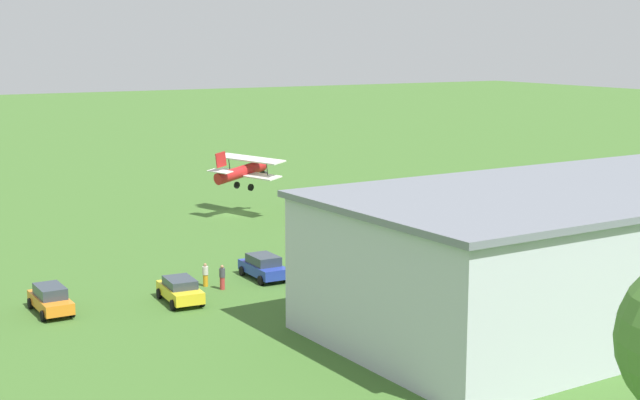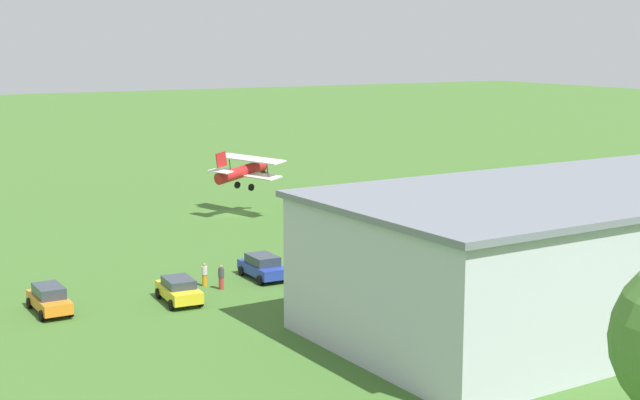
{
  "view_description": "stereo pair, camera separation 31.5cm",
  "coord_description": "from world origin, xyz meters",
  "px_view_note": "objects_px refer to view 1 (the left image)",
  "views": [
    {
      "loc": [
        34.58,
        77.27,
        15.97
      ],
      "look_at": [
        -2.06,
        12.59,
        3.0
      ],
      "focal_mm": 52.16,
      "sensor_mm": 36.0,
      "label": 1
    },
    {
      "loc": [
        34.3,
        77.42,
        15.97
      ],
      "look_at": [
        -2.06,
        12.59,
        3.0
      ],
      "focal_mm": 52.16,
      "sensor_mm": 36.0,
      "label": 2
    }
  ],
  "objects_px": {
    "hangar": "(591,250)",
    "person_crossing_taxiway": "(222,277)",
    "car_orange": "(50,299)",
    "person_walking_on_apron": "(205,275)",
    "car_yellow": "(180,290)",
    "biplane": "(243,170)",
    "car_black": "(587,232)",
    "person_by_parked_cars": "(597,224)",
    "car_blue": "(264,266)"
  },
  "relations": [
    {
      "from": "hangar",
      "to": "car_yellow",
      "type": "relative_size",
      "value": 7.8
    },
    {
      "from": "car_black",
      "to": "car_orange",
      "type": "height_order",
      "value": "car_orange"
    },
    {
      "from": "car_blue",
      "to": "hangar",
      "type": "bearing_deg",
      "value": 126.95
    },
    {
      "from": "biplane",
      "to": "car_blue",
      "type": "distance_m",
      "value": 23.35
    },
    {
      "from": "person_crossing_taxiway",
      "to": "car_yellow",
      "type": "bearing_deg",
      "value": 23.35
    },
    {
      "from": "hangar",
      "to": "person_walking_on_apron",
      "type": "height_order",
      "value": "hangar"
    },
    {
      "from": "car_yellow",
      "to": "person_by_parked_cars",
      "type": "xyz_separation_m",
      "value": [
        -37.35,
        -2.05,
        0.05
      ]
    },
    {
      "from": "car_black",
      "to": "car_yellow",
      "type": "distance_m",
      "value": 34.16
    },
    {
      "from": "biplane",
      "to": "car_yellow",
      "type": "distance_m",
      "value": 28.87
    },
    {
      "from": "car_black",
      "to": "car_orange",
      "type": "xyz_separation_m",
      "value": [
        41.59,
        -1.71,
        0.01
      ]
    },
    {
      "from": "car_yellow",
      "to": "person_crossing_taxiway",
      "type": "distance_m",
      "value": 3.76
    },
    {
      "from": "hangar",
      "to": "car_blue",
      "type": "relative_size",
      "value": 7.82
    },
    {
      "from": "biplane",
      "to": "car_yellow",
      "type": "bearing_deg",
      "value": 57.37
    },
    {
      "from": "biplane",
      "to": "car_orange",
      "type": "relative_size",
      "value": 1.87
    },
    {
      "from": "person_crossing_taxiway",
      "to": "person_walking_on_apron",
      "type": "bearing_deg",
      "value": -62.58
    },
    {
      "from": "car_black",
      "to": "person_crossing_taxiway",
      "type": "distance_m",
      "value": 30.75
    },
    {
      "from": "biplane",
      "to": "person_crossing_taxiway",
      "type": "height_order",
      "value": "biplane"
    },
    {
      "from": "person_walking_on_apron",
      "to": "person_by_parked_cars",
      "type": "distance_m",
      "value": 34.55
    },
    {
      "from": "hangar",
      "to": "car_black",
      "type": "distance_m",
      "value": 20.55
    },
    {
      "from": "person_crossing_taxiway",
      "to": "person_walking_on_apron",
      "type": "relative_size",
      "value": 1.05
    },
    {
      "from": "person_crossing_taxiway",
      "to": "person_by_parked_cars",
      "type": "distance_m",
      "value": 33.9
    },
    {
      "from": "person_by_parked_cars",
      "to": "car_blue",
      "type": "bearing_deg",
      "value": -1.15
    },
    {
      "from": "person_crossing_taxiway",
      "to": "person_walking_on_apron",
      "type": "distance_m",
      "value": 1.41
    },
    {
      "from": "hangar",
      "to": "person_crossing_taxiway",
      "type": "bearing_deg",
      "value": -44.11
    },
    {
      "from": "biplane",
      "to": "person_crossing_taxiway",
      "type": "relative_size",
      "value": 5.12
    },
    {
      "from": "car_orange",
      "to": "car_yellow",
      "type": "bearing_deg",
      "value": 166.93
    },
    {
      "from": "hangar",
      "to": "car_yellow",
      "type": "height_order",
      "value": "hangar"
    },
    {
      "from": "car_orange",
      "to": "person_crossing_taxiway",
      "type": "distance_m",
      "value": 10.88
    },
    {
      "from": "person_crossing_taxiway",
      "to": "car_blue",
      "type": "bearing_deg",
      "value": -161.66
    },
    {
      "from": "biplane",
      "to": "car_black",
      "type": "xyz_separation_m",
      "value": [
        -18.69,
        24.14,
        -3.28
      ]
    },
    {
      "from": "car_orange",
      "to": "person_by_parked_cars",
      "type": "relative_size",
      "value": 2.58
    },
    {
      "from": "car_black",
      "to": "person_crossing_taxiway",
      "type": "relative_size",
      "value": 2.74
    },
    {
      "from": "hangar",
      "to": "person_crossing_taxiway",
      "type": "xyz_separation_m",
      "value": [
        16.28,
        -15.78,
        -3.09
      ]
    },
    {
      "from": "person_walking_on_apron",
      "to": "car_yellow",
      "type": "bearing_deg",
      "value": 44.35
    },
    {
      "from": "car_black",
      "to": "person_by_parked_cars",
      "type": "height_order",
      "value": "person_by_parked_cars"
    },
    {
      "from": "car_black",
      "to": "person_walking_on_apron",
      "type": "bearing_deg",
      "value": -4.96
    },
    {
      "from": "biplane",
      "to": "person_walking_on_apron",
      "type": "bearing_deg",
      "value": 59.4
    },
    {
      "from": "hangar",
      "to": "person_by_parked_cars",
      "type": "relative_size",
      "value": 19.53
    },
    {
      "from": "car_black",
      "to": "person_crossing_taxiway",
      "type": "bearing_deg",
      "value": -2.74
    },
    {
      "from": "hangar",
      "to": "car_black",
      "type": "relative_size",
      "value": 7.55
    },
    {
      "from": "hangar",
      "to": "car_orange",
      "type": "distance_m",
      "value": 31.68
    },
    {
      "from": "person_by_parked_cars",
      "to": "person_crossing_taxiway",
      "type": "bearing_deg",
      "value": 0.94
    },
    {
      "from": "hangar",
      "to": "car_blue",
      "type": "bearing_deg",
      "value": -53.05
    },
    {
      "from": "person_walking_on_apron",
      "to": "car_blue",
      "type": "bearing_deg",
      "value": 178.91
    },
    {
      "from": "car_blue",
      "to": "car_yellow",
      "type": "relative_size",
      "value": 1.0
    },
    {
      "from": "hangar",
      "to": "car_orange",
      "type": "bearing_deg",
      "value": -30.53
    },
    {
      "from": "hangar",
      "to": "car_orange",
      "type": "relative_size",
      "value": 7.56
    },
    {
      "from": "biplane",
      "to": "person_crossing_taxiway",
      "type": "xyz_separation_m",
      "value": [
        12.02,
        22.67,
        -3.31
      ]
    },
    {
      "from": "person_crossing_taxiway",
      "to": "car_orange",
      "type": "bearing_deg",
      "value": -1.24
    },
    {
      "from": "car_yellow",
      "to": "biplane",
      "type": "bearing_deg",
      "value": -122.63
    }
  ]
}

